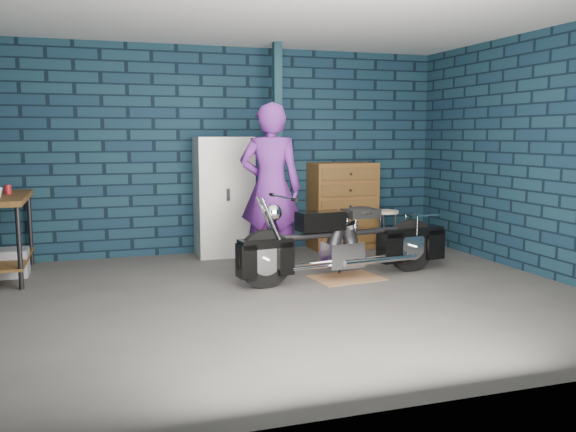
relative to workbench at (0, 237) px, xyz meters
name	(u,v)px	position (x,y,z in m)	size (l,w,h in m)	color
ground	(283,298)	(2.68, -1.75, -0.46)	(6.00, 6.00, 0.00)	#464441
room_walls	(266,101)	(2.68, -1.20, 1.45)	(6.02, 5.01, 2.71)	#0F2232
support_post	(277,152)	(3.23, 0.20, 0.90)	(0.10, 0.10, 2.70)	#102933
workbench	(0,237)	(0.00, 0.00, 0.00)	(0.60, 1.40, 0.91)	brown
drip_mat	(346,278)	(3.59, -1.20, -0.45)	(0.74, 0.55, 0.01)	#8B5D3D
motorcycle	(347,236)	(3.59, -1.20, 0.02)	(2.15, 0.58, 0.95)	black
person	(271,188)	(2.91, -0.58, 0.50)	(0.70, 0.46, 1.92)	#5C217C
storage_bin	(5,263)	(0.02, 0.04, -0.30)	(0.49, 0.35, 0.31)	gray
locker	(224,197)	(2.59, 0.48, 0.31)	(0.72, 0.51, 1.53)	beige
tool_chest	(343,206)	(4.26, 0.48, 0.14)	(0.89, 0.49, 1.18)	brown
shop_stool	(386,232)	(4.68, -0.01, -0.17)	(0.31, 0.31, 0.57)	beige
mug_red	(8,189)	(0.09, 0.13, 0.51)	(0.07, 0.07, 0.10)	#A31520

